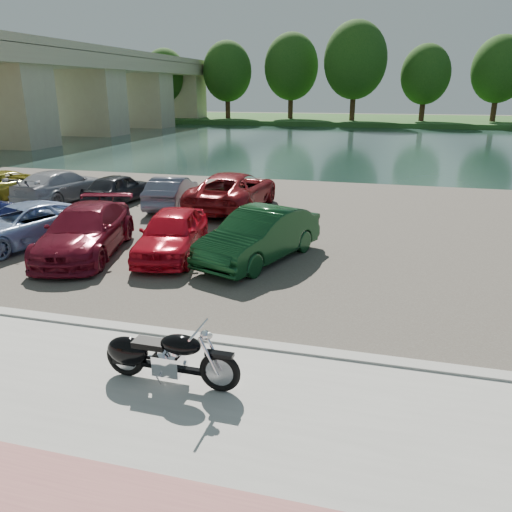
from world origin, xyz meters
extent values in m
plane|color=#595447|center=(0.00, 0.00, 0.00)|extent=(200.00, 200.00, 0.00)
cube|color=#9C9B93|center=(0.00, -1.00, 0.05)|extent=(60.00, 6.00, 0.10)
cube|color=#9C9B93|center=(0.00, 2.00, 0.07)|extent=(60.00, 0.30, 0.14)
cube|color=#453E38|center=(0.00, 11.00, 0.02)|extent=(60.00, 18.00, 0.04)
cube|color=#1A2F2B|center=(0.00, 40.00, 0.00)|extent=(120.00, 40.00, 0.00)
cube|color=#214518|center=(0.00, 72.00, 0.30)|extent=(120.00, 24.00, 0.60)
cube|color=tan|center=(-28.00, 40.00, 7.20)|extent=(7.00, 56.00, 1.40)
cube|color=tan|center=(-28.00, 40.00, 8.20)|extent=(7.00, 56.00, 0.70)
cube|color=tan|center=(-28.00, 30.00, 3.60)|extent=(6.00, 4.00, 7.20)
cube|color=tan|center=(-28.00, 42.00, 3.60)|extent=(6.00, 4.00, 7.20)
cube|color=tan|center=(-28.00, 54.00, 3.60)|extent=(6.00, 4.00, 7.20)
cube|color=tan|center=(-28.00, 66.00, 3.60)|extent=(6.00, 4.00, 7.20)
cylinder|color=#382114|center=(-30.00, 64.60, 2.85)|extent=(0.70, 0.70, 4.50)
ellipsoid|color=#173C10|center=(-30.00, 64.60, 6.45)|extent=(6.30, 6.30, 7.56)
cylinder|color=#382114|center=(-21.00, 66.00, 3.08)|extent=(0.70, 0.70, 4.95)
ellipsoid|color=#173C10|center=(-21.00, 66.00, 7.04)|extent=(6.93, 6.93, 8.32)
cylinder|color=#382114|center=(-12.00, 67.40, 3.30)|extent=(0.70, 0.70, 5.40)
ellipsoid|color=#173C10|center=(-12.00, 67.40, 7.62)|extent=(7.56, 7.56, 9.07)
cylinder|color=#382114|center=(-3.00, 64.60, 3.52)|extent=(0.70, 0.70, 5.85)
ellipsoid|color=#173C10|center=(-3.00, 64.60, 8.21)|extent=(8.19, 8.19, 9.83)
cylinder|color=#382114|center=(6.00, 66.00, 2.85)|extent=(0.70, 0.70, 4.50)
ellipsoid|color=#173C10|center=(6.00, 66.00, 6.45)|extent=(6.30, 6.30, 7.56)
cylinder|color=#382114|center=(15.00, 67.40, 3.08)|extent=(0.70, 0.70, 4.95)
ellipsoid|color=#173C10|center=(15.00, 67.40, 7.04)|extent=(6.93, 6.93, 8.32)
torus|color=black|center=(0.11, 0.41, 0.44)|extent=(0.68, 0.13, 0.68)
torus|color=black|center=(-1.54, 0.44, 0.44)|extent=(0.68, 0.13, 0.68)
cylinder|color=#B2B2B7|center=(0.11, 0.41, 0.44)|extent=(0.46, 0.07, 0.46)
cylinder|color=#B2B2B7|center=(-1.54, 0.44, 0.44)|extent=(0.46, 0.07, 0.46)
cylinder|color=silver|center=(-0.03, 0.31, 0.74)|extent=(0.33, 0.06, 0.63)
cylinder|color=silver|center=(-0.03, 0.51, 0.74)|extent=(0.33, 0.06, 0.63)
cylinder|color=silver|center=(-0.22, 0.42, 1.13)|extent=(0.05, 0.75, 0.04)
sphere|color=silver|center=(-0.12, 0.41, 1.05)|extent=(0.16, 0.16, 0.16)
sphere|color=silver|center=(-0.05, 0.41, 1.05)|extent=(0.11, 0.11, 0.11)
cube|color=black|center=(0.11, 0.41, 0.75)|extent=(0.45, 0.15, 0.06)
cube|color=black|center=(-0.71, 0.43, 0.38)|extent=(1.20, 0.12, 0.08)
cube|color=silver|center=(-0.76, 0.43, 0.45)|extent=(0.46, 0.33, 0.34)
cylinder|color=silver|center=(-0.66, 0.42, 0.65)|extent=(0.25, 0.18, 0.27)
cylinder|color=silver|center=(-0.86, 0.43, 0.65)|extent=(0.25, 0.18, 0.27)
ellipsoid|color=black|center=(-0.53, 0.42, 0.82)|extent=(0.69, 0.37, 0.32)
cube|color=black|center=(-1.06, 0.43, 0.76)|extent=(0.55, 0.29, 0.10)
ellipsoid|color=black|center=(-1.49, 0.44, 0.56)|extent=(0.73, 0.35, 0.50)
cube|color=black|center=(-1.54, 0.44, 0.49)|extent=(0.40, 0.19, 0.30)
cylinder|color=silver|center=(-1.06, 0.59, 0.32)|extent=(1.10, 0.11, 0.09)
cylinder|color=silver|center=(-1.06, 0.59, 0.40)|extent=(1.10, 0.11, 0.09)
cylinder|color=#B2B2B7|center=(-0.87, 0.25, 0.23)|extent=(0.03, 0.14, 0.22)
imported|color=#8FA7D0|center=(-8.41, 6.47, 0.66)|extent=(3.43, 4.89, 1.24)
imported|color=maroon|center=(-5.95, 6.16, 0.73)|extent=(3.04, 5.10, 1.39)
imported|color=#B90C1C|center=(-3.47, 6.67, 0.71)|extent=(2.23, 4.17, 1.35)
imported|color=#0E3618|center=(-0.93, 6.91, 0.76)|extent=(2.90, 4.62, 1.44)
imported|color=olive|center=(-13.67, 12.31, 0.65)|extent=(3.04, 4.78, 1.23)
imported|color=#9D9DA5|center=(-11.09, 12.28, 0.71)|extent=(2.29, 4.79, 1.35)
imported|color=black|center=(-8.57, 12.62, 0.67)|extent=(1.74, 3.77, 1.25)
imported|color=slate|center=(-6.05, 12.43, 0.67)|extent=(1.86, 3.98, 1.26)
imported|color=maroon|center=(-3.52, 12.74, 0.79)|extent=(2.63, 5.44, 1.49)
camera|label=1|loc=(2.41, -6.02, 4.63)|focal=35.00mm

